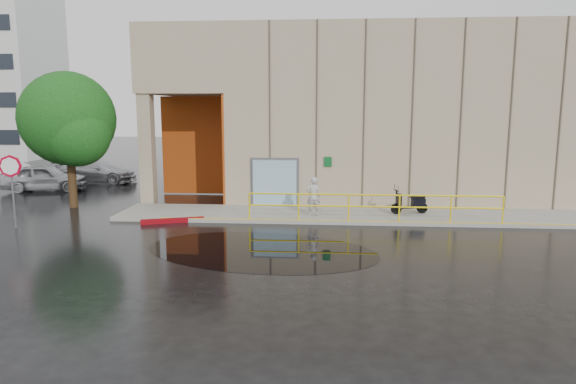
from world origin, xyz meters
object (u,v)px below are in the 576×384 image
object	(u,v)px
person	(313,196)
stop_sign	(11,175)
scooter	(410,197)
car_c	(96,171)
tree_near	(70,123)
car_b	(11,172)
red_curb	(173,221)
car_a	(45,178)

from	to	relation	value
person	stop_sign	xyz separation A→B (m)	(-10.94, -2.36, 1.03)
scooter	car_c	world-z (taller)	car_c
scooter	tree_near	world-z (taller)	tree_near
car_b	scooter	bearing A→B (deg)	-118.98
red_curb	tree_near	xyz separation A→B (m)	(-5.19, 2.63, 3.67)
car_a	car_c	distance (m)	3.49
car_a	scooter	bearing A→B (deg)	-119.16
scooter	car_a	world-z (taller)	car_a
tree_near	car_b	bearing A→B (deg)	136.71
scooter	tree_near	distance (m)	14.80
car_b	red_curb	bearing A→B (deg)	-136.60
person	car_b	bearing A→B (deg)	-37.37
tree_near	car_a	bearing A→B (deg)	131.45
person	stop_sign	bearing A→B (deg)	0.09
scooter	car_c	bearing A→B (deg)	140.43
person	red_curb	bearing A→B (deg)	-0.78
stop_sign	car_c	xyz separation A→B (m)	(-2.18, 11.51, -1.27)
person	red_curb	world-z (taller)	person
stop_sign	red_curb	size ratio (longest dim) A/B	1.13
stop_sign	red_curb	world-z (taller)	stop_sign
car_a	car_c	xyz separation A→B (m)	(1.32, 3.23, -0.03)
person	scooter	bearing A→B (deg)	177.67
car_c	tree_near	world-z (taller)	tree_near
person	red_curb	size ratio (longest dim) A/B	0.65
car_a	tree_near	xyz separation A→B (m)	(3.86, -4.37, 3.04)
red_curb	car_b	size ratio (longest dim) A/B	0.59
scooter	car_a	size ratio (longest dim) A/B	0.37
stop_sign	car_b	bearing A→B (deg)	134.42
scooter	car_a	xyz separation A→B (m)	(-18.33, 5.26, -0.12)
stop_sign	person	bearing A→B (deg)	23.72
stop_sign	red_curb	distance (m)	5.99
scooter	car_c	distance (m)	19.01
scooter	car_a	distance (m)	19.07
stop_sign	red_curb	xyz separation A→B (m)	(5.54, 1.28, -1.87)
red_curb	stop_sign	bearing A→B (deg)	-167.00
person	scooter	distance (m)	3.95
car_c	tree_near	size ratio (longest dim) A/B	0.80
red_curb	car_b	xyz separation A→B (m)	(-12.54, 9.56, 0.58)
car_c	tree_near	xyz separation A→B (m)	(2.53, -7.59, 3.07)
scooter	car_b	distance (m)	23.19
scooter	red_curb	size ratio (longest dim) A/B	0.65
red_curb	car_a	xyz separation A→B (m)	(-9.05, 7.00, 0.63)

